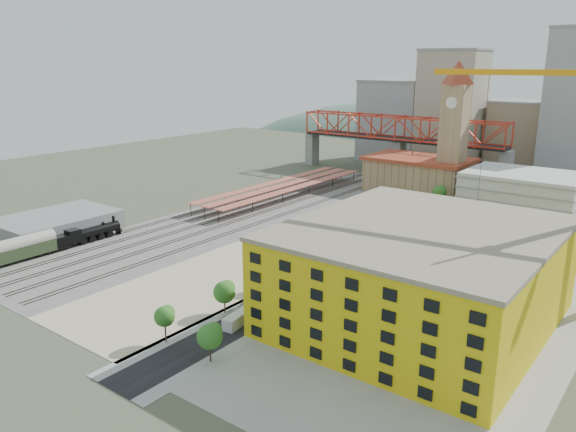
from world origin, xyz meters
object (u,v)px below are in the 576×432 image
Objects in this scene: construction_building at (420,274)px; site_trailer_c at (323,273)px; clock_tower at (455,117)px; car_0 at (233,313)px; site_trailer_d at (337,266)px; locomotive at (85,235)px; site_trailer_a at (240,318)px; coach at (15,250)px; site_trailer_b at (297,287)px.

site_trailer_c is (-26.00, 6.26, -8.00)m from construction_building.
car_0 is at bearing -87.62° from clock_tower.
locomotive is at bearing -159.96° from site_trailer_d.
site_trailer_d is (0.00, 33.79, 0.17)m from site_trailer_a.
site_trailer_d is (8.00, -87.89, -27.35)m from clock_tower.
construction_building is 2.52× the size of coach.
site_trailer_a reaches higher than car_0.
site_trailer_c is at bearing 14.58° from locomotive.
locomotive is 2.45× the size of site_trailer_d.
car_0 is at bearing -145.10° from construction_building.
site_trailer_c is at bearing 166.47° from construction_building.
construction_building is 27.44m from site_trailer_b.
site_trailer_a is 1.82× the size of car_0.
site_trailer_c is (66.00, 17.17, -0.84)m from locomotive.
clock_tower reaches higher than site_trailer_a.
site_trailer_d is (66.00, 23.02, -0.90)m from locomotive.
car_0 is (-29.00, -20.23, -8.60)m from construction_building.
car_0 is (63.00, 10.04, -2.55)m from coach.
coach is 1.95× the size of site_trailer_c.
site_trailer_c is at bearing 28.97° from coach.
site_trailer_c reaches higher than site_trailer_b.
construction_building is at bearing 25.71° from site_trailer_b.
construction_building reaches higher than site_trailer_d.
site_trailer_a is at bearing -86.24° from clock_tower.
site_trailer_a is 27.94m from site_trailer_c.
locomotive reaches higher than car_0.
site_trailer_d is 32.49m from car_0.
site_trailer_d is at bearing 19.23° from locomotive.
locomotive is 1.20× the size of coach.
site_trailer_d reaches higher than car_0.
site_trailer_b is at bearing 22.04° from coach.
construction_building is at bearing 6.76° from locomotive.
site_trailer_c is 1.05× the size of site_trailer_d.
site_trailer_b is at bearing 82.12° from site_trailer_a.
construction_building is at bearing -5.71° from site_trailer_c.
coach is at bearing -143.21° from site_trailer_c.
site_trailer_b is (66.00, 7.35, -0.85)m from locomotive.
clock_tower is 123.52m from car_0.
site_trailer_c is (0.00, 9.82, 0.01)m from site_trailer_b.
car_0 is at bearing 146.41° from site_trailer_a.
site_trailer_d is at bearing 82.12° from site_trailer_a.
site_trailer_a is at bearing -72.10° from site_trailer_b.
site_trailer_c is (8.00, -93.74, -27.29)m from clock_tower.
site_trailer_a is at bearing -89.19° from site_trailer_d.
site_trailer_a is 0.83× the size of site_trailer_c.
clock_tower is 107.36m from construction_building.
clock_tower reaches higher than site_trailer_d.
construction_building is (34.00, -99.99, -19.29)m from clock_tower.
locomotive is 2.35× the size of site_trailer_b.
car_0 is at bearing 9.06° from coach.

